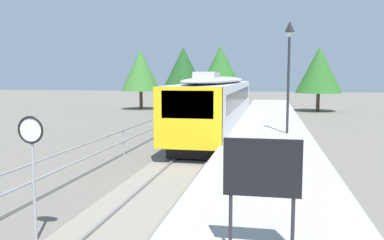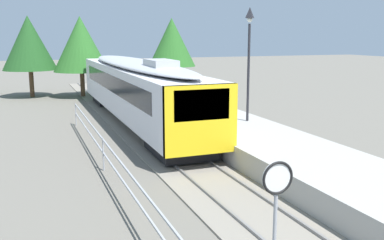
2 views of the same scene
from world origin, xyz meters
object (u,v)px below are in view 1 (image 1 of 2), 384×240
(platform_lamp_mid_platform, at_px, (289,56))
(platform_notice_board, at_px, (262,172))
(speed_limit_sign, at_px, (32,147))
(commuter_train, at_px, (219,100))

(platform_lamp_mid_platform, xyz_separation_m, platform_notice_board, (-0.93, -13.76, -2.44))
(platform_lamp_mid_platform, height_order, speed_limit_sign, platform_lamp_mid_platform)
(platform_lamp_mid_platform, bearing_deg, speed_limit_sign, -115.96)
(commuter_train, distance_m, platform_lamp_mid_platform, 7.42)
(commuter_train, relative_size, platform_lamp_mid_platform, 3.74)
(speed_limit_sign, bearing_deg, commuter_train, 84.18)
(speed_limit_sign, bearing_deg, platform_notice_board, -18.12)
(commuter_train, xyz_separation_m, speed_limit_sign, (-1.81, -17.81, -0.02))
(platform_lamp_mid_platform, relative_size, speed_limit_sign, 1.91)
(platform_lamp_mid_platform, distance_m, platform_notice_board, 14.01)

